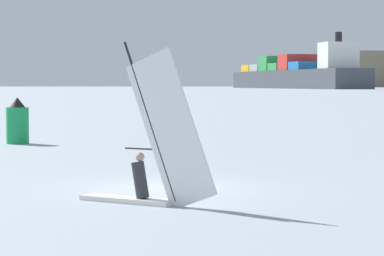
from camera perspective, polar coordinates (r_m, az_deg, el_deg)
ground_plane at (r=24.50m, az=-1.93°, el=-3.99°), size 4000.00×4000.00×0.00m
windsurfer at (r=21.18m, az=-2.85°, el=-2.36°), size 3.50×2.23×4.12m
cargo_ship at (r=577.11m, az=6.72°, el=3.51°), size 72.43×194.47×33.21m
channel_buoy at (r=43.31m, az=-11.48°, el=0.34°), size 1.11×1.11×2.30m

